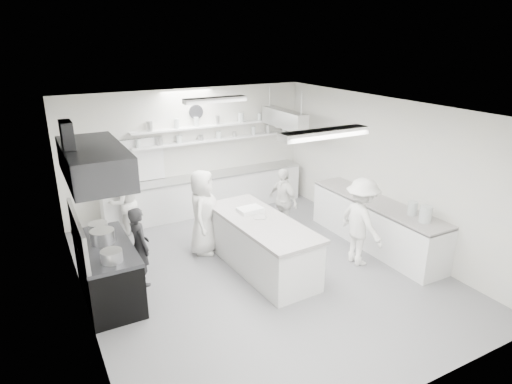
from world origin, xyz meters
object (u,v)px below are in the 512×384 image
stove (108,273)px  cook_back (125,202)px  cook_stove (140,247)px  prep_island (261,246)px  back_counter (207,194)px  right_counter (375,224)px

stove → cook_back: cook_back is taller
cook_stove → prep_island: bearing=-113.2°
back_counter → right_counter: bearing=-55.3°
prep_island → cook_back: bearing=120.6°
back_counter → prep_island: (-0.20, -3.14, 0.01)m
cook_stove → cook_back: 2.26m
right_counter → stove: bearing=173.5°
stove → prep_island: prep_island is taller
stove → cook_back: (0.84, 2.44, 0.29)m
prep_island → cook_stove: cook_stove is taller
right_counter → cook_back: (-4.41, 3.04, 0.27)m
right_counter → cook_back: size_ratio=2.24×
right_counter → cook_stove: size_ratio=2.30×
stove → cook_stove: bearing=17.8°
right_counter → cook_stove: 4.73m
prep_island → cook_back: (-1.86, 2.77, 0.27)m
cook_stove → back_counter: bearing=-50.7°
cook_stove → stove: bearing=98.7°
right_counter → prep_island: 2.57m
stove → back_counter: size_ratio=0.36×
cook_stove → cook_back: bearing=-15.5°
stove → back_counter: (2.90, 2.80, 0.01)m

